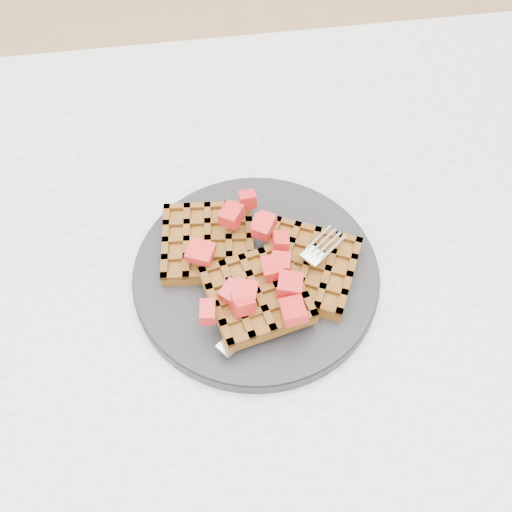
% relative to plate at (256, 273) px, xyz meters
% --- Properties ---
extents(ground, '(4.00, 4.00, 0.00)m').
position_rel_plate_xyz_m(ground, '(0.08, 0.01, -0.76)').
color(ground, tan).
rests_on(ground, ground).
extents(table, '(1.20, 0.80, 0.75)m').
position_rel_plate_xyz_m(table, '(0.08, 0.01, -0.12)').
color(table, white).
rests_on(table, ground).
extents(plate, '(0.25, 0.25, 0.02)m').
position_rel_plate_xyz_m(plate, '(0.00, 0.00, 0.00)').
color(plate, black).
rests_on(plate, table).
extents(waffles, '(0.21, 0.18, 0.03)m').
position_rel_plate_xyz_m(waffles, '(0.00, -0.00, 0.02)').
color(waffles, brown).
rests_on(waffles, plate).
extents(strawberry_pile, '(0.15, 0.15, 0.02)m').
position_rel_plate_xyz_m(strawberry_pile, '(-0.00, 0.00, 0.05)').
color(strawberry_pile, '#A51115').
rests_on(strawberry_pile, waffles).
extents(fork, '(0.15, 0.13, 0.02)m').
position_rel_plate_xyz_m(fork, '(0.03, -0.03, 0.02)').
color(fork, silver).
rests_on(fork, plate).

